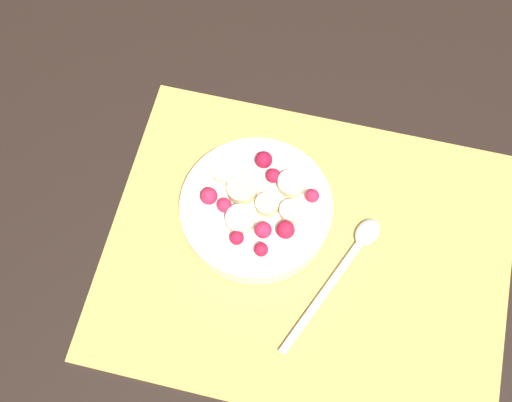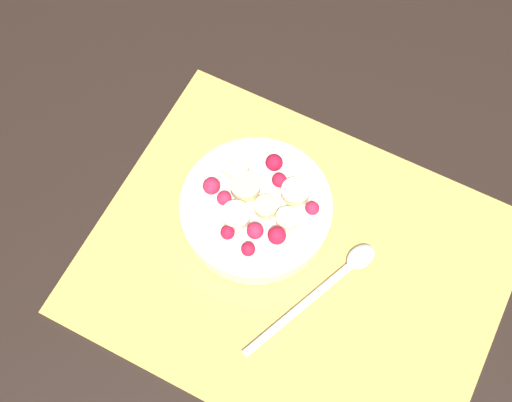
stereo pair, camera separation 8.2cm
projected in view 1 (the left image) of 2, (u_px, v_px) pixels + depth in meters
The scene contains 4 objects.
ground_plane at pixel (307, 254), 0.84m from camera, with size 3.00×3.00×0.00m, color black.
placemat at pixel (307, 253), 0.83m from camera, with size 0.47×0.37×0.01m.
fruit_bowl at pixel (256, 207), 0.83m from camera, with size 0.18×0.18×0.05m.
spoon at pixel (349, 259), 0.83m from camera, with size 0.09×0.19×0.01m.
Camera 1 is at (-0.01, 0.30, 0.79)m, focal length 50.00 mm.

